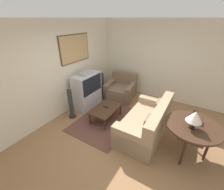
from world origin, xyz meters
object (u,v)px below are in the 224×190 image
object	(u,v)px
table_lamp	(195,117)
speaker_tower_left	(71,105)
couch	(146,123)
speaker_tower_right	(102,86)
console_table	(193,128)
coffee_table	(106,109)
armchair	(121,90)
mantel_clock	(194,116)
tv	(87,90)

from	to	relation	value
table_lamp	speaker_tower_left	distance (m)	3.18
couch	speaker_tower_right	size ratio (longest dim) A/B	1.96
couch	console_table	bearing A→B (deg)	81.30
speaker_tower_left	couch	bearing A→B (deg)	-78.03
console_table	speaker_tower_right	size ratio (longest dim) A/B	1.17
coffee_table	console_table	distance (m)	2.24
coffee_table	speaker_tower_left	size ratio (longest dim) A/B	1.04
speaker_tower_right	coffee_table	bearing A→B (deg)	-141.12
armchair	console_table	xyz separation A→B (m)	(-1.59, -2.51, 0.42)
mantel_clock	speaker_tower_right	world-z (taller)	mantel_clock
coffee_table	couch	bearing A→B (deg)	-88.73
couch	speaker_tower_right	distance (m)	2.43
speaker_tower_left	speaker_tower_right	xyz separation A→B (m)	(1.59, 0.00, 0.00)
couch	speaker_tower_left	xyz separation A→B (m)	(-0.46, 2.15, 0.11)
speaker_tower_right	console_table	bearing A→B (deg)	-112.16
tv	couch	world-z (taller)	tv
tv	speaker_tower_right	world-z (taller)	tv
table_lamp	speaker_tower_right	xyz separation A→B (m)	(1.39, 3.11, -0.61)
coffee_table	mantel_clock	xyz separation A→B (m)	(0.09, -2.18, 0.52)
armchair	mantel_clock	distance (m)	2.89
coffee_table	speaker_tower_right	world-z (taller)	speaker_tower_right
couch	speaker_tower_left	bearing A→B (deg)	-78.45
armchair	speaker_tower_right	xyz separation A→B (m)	(-0.31, 0.64, 0.14)
tv	console_table	bearing A→B (deg)	-98.66
speaker_tower_right	mantel_clock	bearing A→B (deg)	-108.95
armchair	speaker_tower_right	size ratio (longest dim) A/B	1.21
armchair	coffee_table	distance (m)	1.50
tv	console_table	xyz separation A→B (m)	(-0.49, -3.19, 0.14)
couch	table_lamp	size ratio (longest dim) A/B	4.77
tv	couch	bearing A→B (deg)	-98.84
coffee_table	mantel_clock	bearing A→B (deg)	-87.51
speaker_tower_right	armchair	bearing A→B (deg)	-64.45
armchair	speaker_tower_left	world-z (taller)	speaker_tower_left
table_lamp	mantel_clock	distance (m)	0.37
tv	couch	size ratio (longest dim) A/B	0.67
couch	tv	bearing A→B (deg)	-99.26
speaker_tower_left	speaker_tower_right	size ratio (longest dim) A/B	1.00
tv	table_lamp	world-z (taller)	tv
console_table	speaker_tower_left	xyz separation A→B (m)	(-0.31, 3.15, -0.28)
speaker_tower_left	console_table	bearing A→B (deg)	-84.36
coffee_table	table_lamp	distance (m)	2.30
console_table	speaker_tower_right	world-z (taller)	speaker_tower_right
couch	armchair	xyz separation A→B (m)	(1.44, 1.51, -0.04)
speaker_tower_left	speaker_tower_right	world-z (taller)	same
tv	coffee_table	world-z (taller)	tv
tv	mantel_clock	distance (m)	3.18
coffee_table	table_lamp	size ratio (longest dim) A/B	2.53
coffee_table	speaker_tower_left	bearing A→B (deg)	114.57
coffee_table	table_lamp	world-z (taller)	table_lamp
mantel_clock	speaker_tower_left	distance (m)	3.19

